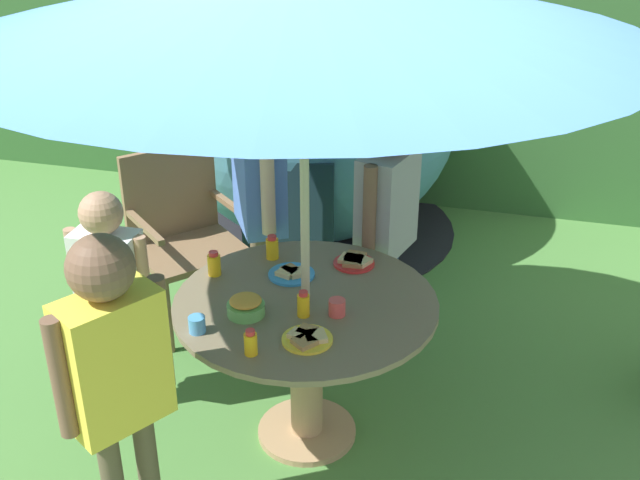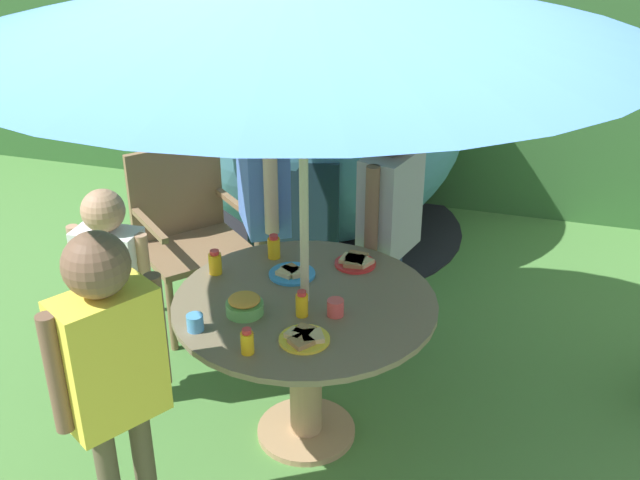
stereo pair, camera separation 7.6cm
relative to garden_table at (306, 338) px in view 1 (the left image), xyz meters
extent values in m
cube|color=#477A38|center=(0.00, 0.00, -0.53)|extent=(10.00, 10.00, 0.02)
cube|color=#33602D|center=(0.00, 3.04, 0.43)|extent=(9.00, 0.70, 1.89)
cylinder|color=tan|center=(0.00, 0.00, -0.50)|extent=(0.44, 0.44, 0.03)
cylinder|color=tan|center=(0.00, 0.00, -0.18)|extent=(0.14, 0.14, 0.68)
cylinder|color=#75664C|center=(0.00, 0.00, 0.18)|extent=(1.10, 1.10, 0.03)
cylinder|color=#B7AD8C|center=(0.00, 0.00, 0.51)|extent=(0.04, 0.04, 2.06)
cylinder|color=brown|center=(-0.87, 0.44, -0.31)|extent=(0.04, 0.04, 0.41)
cylinder|color=brown|center=(-0.55, 0.81, -0.31)|extent=(0.04, 0.04, 0.41)
cylinder|color=brown|center=(-1.20, 0.72, -0.31)|extent=(0.04, 0.04, 0.41)
cylinder|color=brown|center=(-0.87, 1.09, -0.31)|extent=(0.04, 0.04, 0.41)
cube|color=brown|center=(-0.87, 0.76, -0.08)|extent=(0.71, 0.71, 0.04)
cube|color=brown|center=(-1.03, 0.91, 0.19)|extent=(0.38, 0.43, 0.51)
cube|color=brown|center=(-1.03, 0.58, 0.13)|extent=(0.38, 0.34, 0.03)
cube|color=brown|center=(-0.71, 0.95, 0.13)|extent=(0.38, 0.34, 0.03)
ellipsoid|color=teal|center=(-0.55, 2.09, 0.33)|extent=(2.11, 2.15, 1.70)
cylinder|color=black|center=(-0.55, 2.09, -0.51)|extent=(2.19, 2.19, 0.01)
cube|color=#1A313A|center=(-0.44, 1.15, -0.05)|extent=(0.53, 0.09, 0.76)
cylinder|color=navy|center=(0.22, 0.82, -0.22)|extent=(0.08, 0.08, 0.60)
cylinder|color=navy|center=(0.18, 0.68, -0.22)|extent=(0.08, 0.08, 0.60)
cube|color=#99999E|center=(0.20, 0.75, 0.34)|extent=(0.27, 0.38, 0.51)
cylinder|color=brown|center=(0.25, 0.93, 0.36)|extent=(0.06, 0.06, 0.46)
cylinder|color=brown|center=(0.15, 0.56, 0.36)|extent=(0.06, 0.06, 0.46)
sphere|color=brown|center=(0.20, 0.75, 0.70)|extent=(0.23, 0.23, 0.23)
cylinder|color=brown|center=(-0.50, 0.82, -0.19)|extent=(0.09, 0.09, 0.65)
cylinder|color=brown|center=(-0.42, 0.68, -0.19)|extent=(0.09, 0.09, 0.65)
cube|color=#4C72C6|center=(-0.46, 0.75, 0.40)|extent=(0.37, 0.43, 0.55)
cylinder|color=#D8B293|center=(-0.57, 0.92, 0.43)|extent=(0.07, 0.07, 0.49)
cylinder|color=#D8B293|center=(-0.35, 0.57, 0.43)|extent=(0.07, 0.07, 0.49)
sphere|color=#D8B293|center=(-0.46, 0.75, 0.80)|extent=(0.24, 0.24, 0.24)
cylinder|color=#3F3F47|center=(-0.95, -0.03, -0.27)|extent=(0.07, 0.07, 0.50)
cylinder|color=#3F3F47|center=(-0.82, -0.02, -0.27)|extent=(0.07, 0.07, 0.50)
cube|color=white|center=(-0.89, -0.03, 0.19)|extent=(0.29, 0.17, 0.42)
cylinder|color=tan|center=(-1.05, -0.03, 0.21)|extent=(0.05, 0.05, 0.38)
cylinder|color=tan|center=(-0.72, -0.02, 0.21)|extent=(0.05, 0.05, 0.38)
sphere|color=tan|center=(-0.89, -0.03, 0.49)|extent=(0.19, 0.19, 0.19)
cylinder|color=brown|center=(-0.42, -0.69, -0.22)|extent=(0.08, 0.08, 0.58)
cube|color=yellow|center=(-0.45, -0.75, 0.32)|extent=(0.33, 0.39, 0.49)
cylinder|color=brown|center=(-0.55, -0.91, 0.34)|extent=(0.06, 0.06, 0.44)
cylinder|color=brown|center=(-0.36, -0.59, 0.34)|extent=(0.06, 0.06, 0.44)
sphere|color=brown|center=(-0.45, -0.75, 0.67)|extent=(0.22, 0.22, 0.22)
cylinder|color=#66B259|center=(-0.20, -0.17, 0.21)|extent=(0.15, 0.15, 0.05)
ellipsoid|color=gold|center=(-0.20, -0.17, 0.25)|extent=(0.13, 0.13, 0.04)
cylinder|color=yellow|center=(0.09, -0.28, 0.19)|extent=(0.20, 0.20, 0.01)
cube|color=tan|center=(0.12, -0.28, 0.21)|extent=(0.11, 0.11, 0.02)
cube|color=#9E7547|center=(0.08, -0.25, 0.21)|extent=(0.08, 0.08, 0.02)
cube|color=tan|center=(0.05, -0.28, 0.21)|extent=(0.08, 0.08, 0.02)
cube|color=#9E7547|center=(0.09, -0.32, 0.21)|extent=(0.11, 0.11, 0.02)
cylinder|color=red|center=(0.12, 0.36, 0.19)|extent=(0.19, 0.19, 0.01)
cube|color=tan|center=(0.16, 0.36, 0.21)|extent=(0.11, 0.11, 0.02)
cube|color=#9E7547|center=(0.12, 0.39, 0.21)|extent=(0.09, 0.09, 0.02)
cube|color=tan|center=(0.10, 0.36, 0.21)|extent=(0.09, 0.09, 0.02)
cube|color=#9E7547|center=(0.12, 0.34, 0.21)|extent=(0.09, 0.09, 0.02)
cylinder|color=#338CD8|center=(-0.12, 0.19, 0.19)|extent=(0.20, 0.20, 0.01)
cube|color=tan|center=(-0.09, 0.18, 0.21)|extent=(0.10, 0.10, 0.02)
cube|color=#9E7547|center=(-0.13, 0.20, 0.21)|extent=(0.09, 0.09, 0.02)
cube|color=tan|center=(-0.13, 0.17, 0.21)|extent=(0.09, 0.09, 0.02)
cylinder|color=yellow|center=(-0.09, -0.42, 0.23)|extent=(0.05, 0.05, 0.09)
cylinder|color=red|center=(-0.09, -0.42, 0.28)|extent=(0.03, 0.03, 0.02)
cylinder|color=yellow|center=(-0.45, 0.11, 0.24)|extent=(0.06, 0.06, 0.09)
cylinder|color=red|center=(-0.45, 0.11, 0.29)|extent=(0.04, 0.04, 0.02)
cylinder|color=yellow|center=(-0.25, 0.32, 0.24)|extent=(0.06, 0.06, 0.09)
cylinder|color=red|center=(-0.25, 0.32, 0.29)|extent=(0.04, 0.04, 0.02)
cylinder|color=yellow|center=(0.02, -0.11, 0.24)|extent=(0.05, 0.05, 0.09)
cylinder|color=red|center=(0.02, -0.11, 0.29)|extent=(0.04, 0.04, 0.02)
cylinder|color=#E04C47|center=(0.15, -0.07, 0.22)|extent=(0.07, 0.07, 0.07)
cylinder|color=#4C99D8|center=(-0.34, -0.33, 0.22)|extent=(0.07, 0.07, 0.07)
camera|label=1|loc=(0.76, -2.61, 1.83)|focal=42.99mm
camera|label=2|loc=(0.84, -2.59, 1.83)|focal=42.99mm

